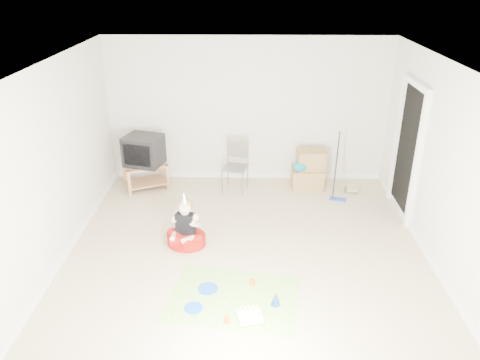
{
  "coord_description": "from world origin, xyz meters",
  "views": [
    {
      "loc": [
        0.02,
        -5.59,
        3.65
      ],
      "look_at": [
        -0.1,
        0.4,
        0.9
      ],
      "focal_mm": 35.0,
      "sensor_mm": 36.0,
      "label": 1
    }
  ],
  "objects_px": {
    "birthday_cake": "(250,317)",
    "folding_chair": "(235,168)",
    "crt_tv": "(144,150)",
    "cardboard_boxes": "(308,170)",
    "tv_stand": "(146,174)",
    "seated_woman": "(186,233)"
  },
  "relations": [
    {
      "from": "tv_stand",
      "to": "cardboard_boxes",
      "type": "distance_m",
      "value": 2.9
    },
    {
      "from": "folding_chair",
      "to": "tv_stand",
      "type": "bearing_deg",
      "value": 177.72
    },
    {
      "from": "crt_tv",
      "to": "cardboard_boxes",
      "type": "relative_size",
      "value": 0.87
    },
    {
      "from": "tv_stand",
      "to": "seated_woman",
      "type": "xyz_separation_m",
      "value": [
        0.95,
        -1.85,
        -0.1
      ]
    },
    {
      "from": "seated_woman",
      "to": "birthday_cake",
      "type": "relative_size",
      "value": 2.55
    },
    {
      "from": "cardboard_boxes",
      "to": "seated_woman",
      "type": "xyz_separation_m",
      "value": [
        -1.95,
        -1.95,
        -0.16
      ]
    },
    {
      "from": "tv_stand",
      "to": "cardboard_boxes",
      "type": "xyz_separation_m",
      "value": [
        2.9,
        0.09,
        0.06
      ]
    },
    {
      "from": "tv_stand",
      "to": "folding_chair",
      "type": "bearing_deg",
      "value": -2.28
    },
    {
      "from": "birthday_cake",
      "to": "crt_tv",
      "type": "bearing_deg",
      "value": 118.43
    },
    {
      "from": "tv_stand",
      "to": "folding_chair",
      "type": "xyz_separation_m",
      "value": [
        1.59,
        -0.06,
        0.16
      ]
    },
    {
      "from": "tv_stand",
      "to": "cardboard_boxes",
      "type": "height_order",
      "value": "cardboard_boxes"
    },
    {
      "from": "tv_stand",
      "to": "cardboard_boxes",
      "type": "relative_size",
      "value": 1.23
    },
    {
      "from": "birthday_cake",
      "to": "seated_woman",
      "type": "bearing_deg",
      "value": 120.01
    },
    {
      "from": "tv_stand",
      "to": "birthday_cake",
      "type": "bearing_deg",
      "value": -61.57
    },
    {
      "from": "birthday_cake",
      "to": "folding_chair",
      "type": "bearing_deg",
      "value": 94.49
    },
    {
      "from": "tv_stand",
      "to": "birthday_cake",
      "type": "xyz_separation_m",
      "value": [
        1.86,
        -3.43,
        -0.24
      ]
    },
    {
      "from": "tv_stand",
      "to": "cardboard_boxes",
      "type": "bearing_deg",
      "value": 1.87
    },
    {
      "from": "crt_tv",
      "to": "tv_stand",
      "type": "bearing_deg",
      "value": 140.0
    },
    {
      "from": "folding_chair",
      "to": "seated_woman",
      "type": "height_order",
      "value": "folding_chair"
    },
    {
      "from": "crt_tv",
      "to": "seated_woman",
      "type": "distance_m",
      "value": 2.15
    },
    {
      "from": "seated_woman",
      "to": "birthday_cake",
      "type": "xyz_separation_m",
      "value": [
        0.91,
        -1.58,
        -0.14
      ]
    },
    {
      "from": "crt_tv",
      "to": "cardboard_boxes",
      "type": "bearing_deg",
      "value": 18.18
    }
  ]
}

